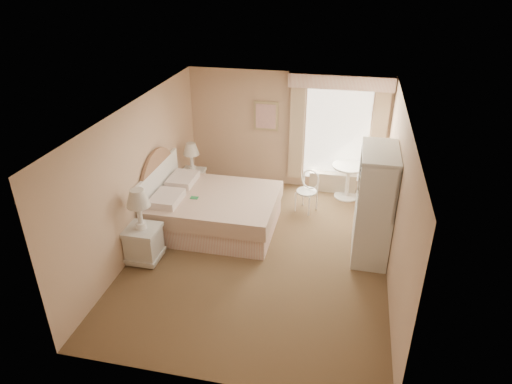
% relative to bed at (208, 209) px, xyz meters
% --- Properties ---
extents(room, '(4.21, 5.51, 2.51)m').
position_rel_bed_xyz_m(room, '(1.11, -0.62, 0.87)').
color(room, brown).
rests_on(room, ground).
extents(window, '(2.05, 0.22, 2.51)m').
position_rel_bed_xyz_m(window, '(2.16, 2.03, 0.96)').
color(window, white).
rests_on(window, room).
extents(framed_art, '(0.52, 0.04, 0.62)m').
position_rel_bed_xyz_m(framed_art, '(0.66, 2.09, 1.17)').
color(framed_art, tan).
rests_on(framed_art, room).
extents(bed, '(2.28, 1.79, 1.58)m').
position_rel_bed_xyz_m(bed, '(0.00, 0.00, 0.00)').
color(bed, tan).
rests_on(bed, room).
extents(nightstand_near, '(0.54, 0.54, 1.30)m').
position_rel_bed_xyz_m(nightstand_near, '(-0.73, -1.23, 0.11)').
color(nightstand_near, silver).
rests_on(nightstand_near, room).
extents(nightstand_far, '(0.47, 0.47, 1.14)m').
position_rel_bed_xyz_m(nightstand_far, '(-0.73, 1.23, 0.05)').
color(nightstand_far, silver).
rests_on(nightstand_far, room).
extents(round_table, '(0.69, 0.69, 0.73)m').
position_rel_bed_xyz_m(round_table, '(2.47, 1.78, 0.10)').
color(round_table, white).
rests_on(round_table, room).
extents(cafe_chair, '(0.52, 0.52, 0.83)m').
position_rel_bed_xyz_m(cafe_chair, '(1.72, 1.07, 0.10)').
color(cafe_chair, white).
rests_on(cafe_chair, room).
extents(armoire, '(0.57, 1.14, 1.89)m').
position_rel_bed_xyz_m(armoire, '(2.93, -0.22, 0.40)').
color(armoire, silver).
rests_on(armoire, room).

